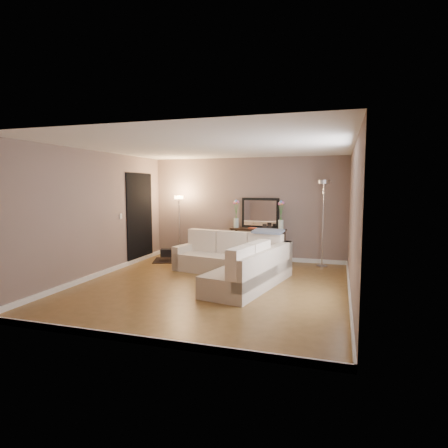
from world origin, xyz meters
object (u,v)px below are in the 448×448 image
(sectional_sofa, at_px, (236,263))
(floor_lamp_lit, at_px, (179,215))
(floor_lamp_unlit, at_px, (323,206))
(console_table, at_px, (255,243))

(sectional_sofa, bearing_deg, floor_lamp_lit, 140.40)
(sectional_sofa, distance_m, floor_lamp_unlit, 2.56)
(floor_lamp_lit, distance_m, floor_lamp_unlit, 3.63)
(console_table, xyz_separation_m, floor_lamp_lit, (-1.98, -0.11, 0.67))
(floor_lamp_lit, relative_size, floor_lamp_unlit, 0.80)
(console_table, height_order, floor_lamp_lit, floor_lamp_lit)
(sectional_sofa, bearing_deg, console_table, 90.34)
(console_table, relative_size, floor_lamp_unlit, 0.69)
(sectional_sofa, distance_m, floor_lamp_lit, 2.71)
(console_table, relative_size, floor_lamp_lit, 0.86)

